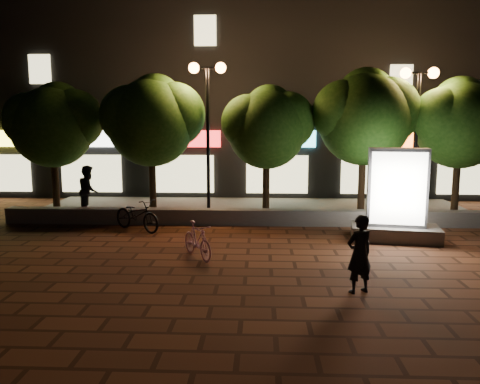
# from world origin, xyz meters

# --- Properties ---
(ground) EXTENTS (80.00, 80.00, 0.00)m
(ground) POSITION_xyz_m (0.00, 0.00, 0.00)
(ground) COLOR brown
(ground) RESTS_ON ground
(retaining_wall) EXTENTS (16.00, 0.45, 0.50)m
(retaining_wall) POSITION_xyz_m (0.00, 4.00, 0.25)
(retaining_wall) COLOR slate
(retaining_wall) RESTS_ON ground
(sidewalk) EXTENTS (16.00, 5.00, 0.08)m
(sidewalk) POSITION_xyz_m (0.00, 6.50, 0.04)
(sidewalk) COLOR slate
(sidewalk) RESTS_ON ground
(building_block) EXTENTS (28.00, 8.12, 11.30)m
(building_block) POSITION_xyz_m (-0.01, 12.99, 5.00)
(building_block) COLOR black
(building_block) RESTS_ON ground
(tree_far_left) EXTENTS (3.36, 2.80, 4.63)m
(tree_far_left) POSITION_xyz_m (-6.95, 5.46, 3.29)
(tree_far_left) COLOR #312113
(tree_far_left) RESTS_ON sidewalk
(tree_left) EXTENTS (3.60, 3.00, 4.89)m
(tree_left) POSITION_xyz_m (-3.45, 5.46, 3.44)
(tree_left) COLOR #312113
(tree_left) RESTS_ON sidewalk
(tree_mid) EXTENTS (3.24, 2.70, 4.50)m
(tree_mid) POSITION_xyz_m (0.55, 5.46, 3.22)
(tree_mid) COLOR #312113
(tree_mid) RESTS_ON sidewalk
(tree_right) EXTENTS (3.72, 3.10, 5.07)m
(tree_right) POSITION_xyz_m (3.86, 5.46, 3.57)
(tree_right) COLOR #312113
(tree_right) RESTS_ON sidewalk
(tree_far_right) EXTENTS (3.48, 2.90, 4.76)m
(tree_far_right) POSITION_xyz_m (7.05, 5.46, 3.37)
(tree_far_right) COLOR #312113
(tree_far_right) RESTS_ON sidewalk
(street_lamp_left) EXTENTS (1.26, 0.36, 5.18)m
(street_lamp_left) POSITION_xyz_m (-1.50, 5.20, 4.03)
(street_lamp_left) COLOR black
(street_lamp_left) RESTS_ON sidewalk
(street_lamp_right) EXTENTS (1.26, 0.36, 4.98)m
(street_lamp_right) POSITION_xyz_m (5.50, 5.20, 3.89)
(street_lamp_right) COLOR black
(street_lamp_right) RESTS_ON sidewalk
(ad_kiosk) EXTENTS (2.54, 1.56, 2.57)m
(ad_kiosk) POSITION_xyz_m (4.09, 2.25, 1.04)
(ad_kiosk) COLOR slate
(ad_kiosk) RESTS_ON ground
(scooter_pink) EXTENTS (1.14, 1.46, 0.88)m
(scooter_pink) POSITION_xyz_m (-1.21, 0.19, 0.44)
(scooter_pink) COLOR #F7A2C6
(scooter_pink) RESTS_ON ground
(rider) EXTENTS (0.66, 0.57, 1.53)m
(rider) POSITION_xyz_m (2.21, -1.97, 0.76)
(rider) COLOR black
(rider) RESTS_ON ground
(scooter_parked) EXTENTS (1.94, 1.63, 1.00)m
(scooter_parked) POSITION_xyz_m (-3.44, 3.00, 0.50)
(scooter_parked) COLOR black
(scooter_parked) RESTS_ON ground
(pedestrian) EXTENTS (0.83, 0.97, 1.73)m
(pedestrian) POSITION_xyz_m (-5.65, 4.97, 0.95)
(pedestrian) COLOR black
(pedestrian) RESTS_ON sidewalk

